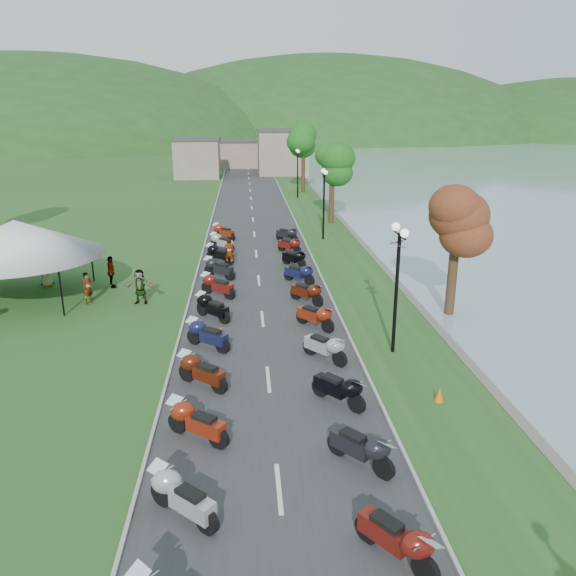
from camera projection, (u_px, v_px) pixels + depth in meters
name	position (u px, v px, depth m)	size (l,w,h in m)	color
road	(254.00, 234.00, 42.64)	(7.00, 120.00, 0.02)	#363639
hills_backdrop	(245.00, 136.00, 194.52)	(360.00, 120.00, 76.00)	#285621
far_building	(235.00, 155.00, 84.45)	(18.00, 16.00, 5.00)	gray
moto_row_left	(207.00, 353.00, 20.71)	(2.60, 44.77, 1.10)	#331411
moto_row_right	(314.00, 316.00, 24.37)	(2.60, 35.62, 1.10)	#331411
vendor_tent_main	(19.00, 260.00, 27.78)	(5.49, 5.49, 4.00)	silver
tree_lakeside	(456.00, 238.00, 25.15)	(2.61, 2.61, 7.25)	#226D1C
pedestrian_a	(90.00, 303.00, 27.63)	(0.58, 0.42, 1.58)	slate
pedestrian_b	(46.00, 285.00, 30.58)	(0.88, 0.48, 1.80)	slate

